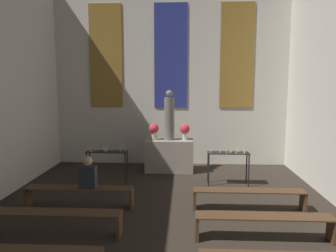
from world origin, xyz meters
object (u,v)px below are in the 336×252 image
flower_vase_right (185,130)px  pew_third_right (264,222)px  statue (169,117)px  candle_rack_left (107,157)px  pew_third_left (55,217)px  flower_vase_left (154,130)px  person_seated (88,174)px  altar (169,155)px  pew_back_left (79,192)px  pew_back_right (249,195)px  candle_rack_right (229,158)px

flower_vase_right → pew_third_right: (1.37, -4.42, -0.96)m
statue → candle_rack_left: bearing=-141.6°
pew_third_left → flower_vase_left: bearing=72.8°
pew_third_right → person_seated: (-3.48, 1.36, 0.42)m
altar → flower_vase_right: 0.93m
person_seated → statue: bearing=61.9°
pew_back_left → pew_back_right: same height
person_seated → candle_rack_right: bearing=28.2°
pew_third_right → pew_back_left: 3.93m
candle_rack_left → pew_third_left: candle_rack_left is taller
candle_rack_left → candle_rack_right: candle_rack_right is taller
statue → candle_rack_left: (-1.64, -1.30, -0.96)m
pew_back_left → person_seated: 0.47m
pew_third_left → flower_vase_right: bearing=62.3°
flower_vase_left → pew_back_left: size_ratio=0.21×
flower_vase_right → candle_rack_left: (-2.11, -1.30, -0.56)m
pew_third_right → pew_back_left: size_ratio=1.00×
altar → flower_vase_left: size_ratio=2.96×
flower_vase_right → pew_third_right: bearing=-72.8°
altar → person_seated: size_ratio=2.09×
pew_back_right → flower_vase_left: bearing=127.2°
flower_vase_right → statue: bearing=180.0°
candle_rack_left → pew_back_right: 3.92m
flower_vase_left → flower_vase_right: size_ratio=1.00×
altar → candle_rack_right: 2.11m
flower_vase_left → pew_back_right: bearing=-52.8°
statue → pew_back_left: 3.82m
flower_vase_left → pew_third_right: (2.32, -4.42, -0.96)m
altar → candle_rack_right: bearing=-38.5°
statue → flower_vase_right: 0.62m
candle_rack_left → pew_third_left: 3.15m
candle_rack_right → pew_third_right: bearing=-86.3°
pew_third_right → statue: bearing=112.6°
flower_vase_left → pew_third_left: flower_vase_left is taller
statue → person_seated: statue is taller
candle_rack_left → pew_back_left: size_ratio=0.46×
flower_vase_right → person_seated: (-2.11, -3.06, -0.54)m
pew_third_left → pew_back_right: size_ratio=1.00×
flower_vase_right → altar: bearing=180.0°
person_seated → pew_back_right: bearing=0.0°
altar → pew_back_left: altar is taller
candle_rack_left → pew_third_left: bearing=-93.7°
flower_vase_right → pew_back_left: (-2.32, -3.06, -0.96)m
altar → pew_third_right: size_ratio=0.62×
statue → pew_third_right: 4.98m
pew_back_right → pew_third_right: bearing=-90.0°
altar → candle_rack_right: (1.64, -1.30, 0.24)m
pew_third_left → pew_back_right: bearing=20.3°
flower_vase_left → statue: bearing=0.0°
flower_vase_right → pew_back_right: 3.48m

